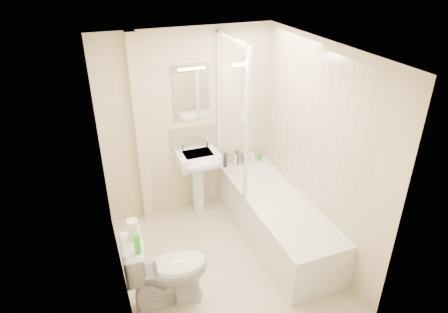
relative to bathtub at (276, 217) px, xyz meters
name	(u,v)px	position (x,y,z in m)	size (l,w,h in m)	color
floor	(224,261)	(-0.75, -0.20, -0.29)	(2.50, 2.50, 0.00)	beige
wall_back	(188,125)	(-0.75, 1.05, 0.91)	(2.20, 0.02, 2.40)	beige
wall_left	(112,192)	(-1.85, -0.20, 0.91)	(0.02, 2.50, 2.40)	beige
wall_right	(318,152)	(0.35, -0.20, 0.91)	(0.02, 2.50, 2.40)	beige
ceiling	(224,50)	(-0.75, -0.20, 2.11)	(2.20, 2.50, 0.02)	white
tile_back	(244,101)	(0.00, 1.04, 1.14)	(0.70, 0.01, 1.75)	beige
tile_right	(309,127)	(0.34, 0.00, 1.14)	(0.01, 2.10, 1.75)	beige
pipe_boxing	(140,134)	(-1.37, 0.99, 0.91)	(0.12, 0.12, 2.40)	beige
splashback	(193,137)	(-0.70, 1.04, 0.74)	(0.60, 0.01, 0.30)	beige
mirror	(191,96)	(-0.70, 1.04, 1.29)	(0.46, 0.01, 0.60)	white
strip_light	(191,66)	(-0.70, 1.02, 1.66)	(0.42, 0.07, 0.07)	silver
bathtub	(276,217)	(0.00, 0.00, 0.00)	(0.70, 2.10, 0.55)	white
shower_screen	(231,114)	(-0.35, 0.60, 1.16)	(0.04, 0.92, 1.80)	white
shower_fixture	(245,93)	(0.00, 0.99, 1.26)	(0.10, 0.16, 0.99)	white
pedestal_sink	(199,167)	(-0.70, 0.81, 0.42)	(0.52, 0.48, 1.01)	white
bottle_black_a	(225,160)	(-0.28, 0.96, 0.36)	(0.06, 0.06, 0.20)	black
bottle_white_a	(235,160)	(-0.14, 0.96, 0.34)	(0.06, 0.06, 0.16)	silver
bottle_black_b	(237,158)	(-0.11, 0.96, 0.36)	(0.05, 0.05, 0.21)	black
bottle_blue	(243,159)	(-0.02, 0.96, 0.33)	(0.05, 0.05, 0.14)	#121C50
bottle_cream	(247,158)	(0.04, 0.96, 0.33)	(0.07, 0.07, 0.15)	beige
bottle_white_b	(252,157)	(0.11, 0.96, 0.32)	(0.06, 0.06, 0.13)	white
bottle_green	(260,157)	(0.23, 0.96, 0.30)	(0.06, 0.06, 0.09)	green
toilet	(167,269)	(-1.47, -0.52, 0.12)	(0.82, 0.50, 0.81)	white
toilet_roll_lower	(135,233)	(-1.72, -0.44, 0.58)	(0.12, 0.12, 0.11)	white
toilet_roll_upper	(132,225)	(-1.73, -0.44, 0.68)	(0.10, 0.10, 0.09)	white
green_bottle	(137,244)	(-1.73, -0.65, 0.62)	(0.06, 0.06, 0.19)	green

